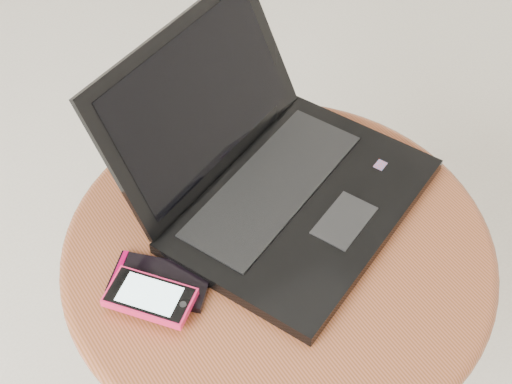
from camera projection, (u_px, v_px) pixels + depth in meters
table at (277, 286)px, 1.05m from camera, size 0.57×0.57×0.45m
laptop at (273, 174)px, 1.01m from camera, size 0.44×0.44×0.21m
phone_black at (160, 281)px, 0.93m from camera, size 0.13×0.13×0.01m
phone_pink at (150, 297)px, 0.90m from camera, size 0.11×0.12×0.01m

